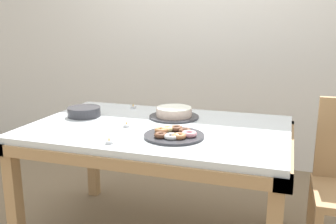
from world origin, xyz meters
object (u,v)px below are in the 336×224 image
at_px(pastry_platter, 174,134).
at_px(plate_stack, 84,112).
at_px(tealight_centre, 126,125).
at_px(tealight_near_front, 133,107).
at_px(cake_chocolate_round, 174,113).
at_px(tealight_left_edge, 109,142).

distance_m(pastry_platter, plate_stack, 0.73).
bearing_deg(tealight_centre, pastry_platter, -18.21).
bearing_deg(tealight_centre, tealight_near_front, 108.83).
bearing_deg(cake_chocolate_round, plate_stack, -165.54).
bearing_deg(pastry_platter, plate_stack, 159.81).
xyz_separation_m(cake_chocolate_round, tealight_near_front, (-0.35, 0.17, -0.02)).
height_order(tealight_left_edge, tealight_near_front, same).
bearing_deg(tealight_left_edge, tealight_near_front, 104.76).
xyz_separation_m(cake_chocolate_round, tealight_centre, (-0.20, -0.29, -0.02)).
relative_size(tealight_centre, tealight_near_front, 1.00).
bearing_deg(tealight_near_front, cake_chocolate_round, -25.10).
bearing_deg(plate_stack, tealight_left_edge, -48.05).
distance_m(cake_chocolate_round, pastry_platter, 0.42).
height_order(cake_chocolate_round, plate_stack, cake_chocolate_round).
bearing_deg(tealight_left_edge, plate_stack, 131.95).
distance_m(cake_chocolate_round, plate_stack, 0.58).
bearing_deg(pastry_platter, tealight_near_front, 130.30).
bearing_deg(pastry_platter, tealight_centre, 161.79).
relative_size(cake_chocolate_round, tealight_centre, 7.89).
distance_m(pastry_platter, tealight_centre, 0.34).
xyz_separation_m(plate_stack, tealight_centre, (0.36, -0.15, -0.02)).
bearing_deg(tealight_near_front, tealight_left_edge, -75.24).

